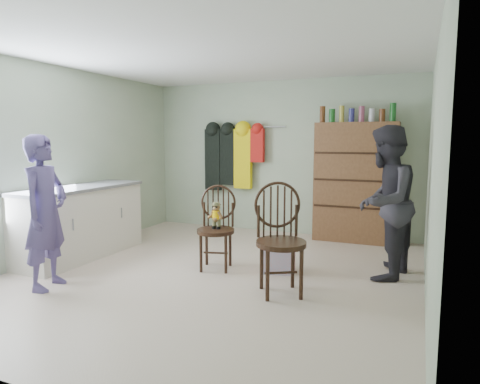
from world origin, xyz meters
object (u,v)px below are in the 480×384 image
at_px(counter, 81,222).
at_px(chair_far, 280,234).
at_px(dresser, 355,182).
at_px(chair_front, 217,223).

bearing_deg(counter, chair_far, -4.88).
xyz_separation_m(chair_far, dresser, (0.38, 2.54, 0.31)).
bearing_deg(chair_far, chair_front, 122.79).
height_order(chair_front, dresser, dresser).
bearing_deg(dresser, counter, -144.32).
xyz_separation_m(counter, chair_far, (2.82, -0.24, 0.13)).
distance_m(chair_front, chair_far, 1.07).
xyz_separation_m(chair_front, chair_far, (0.95, -0.49, 0.05)).
bearing_deg(counter, chair_front, 7.71).
xyz_separation_m(counter, dresser, (3.20, 2.30, 0.44)).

